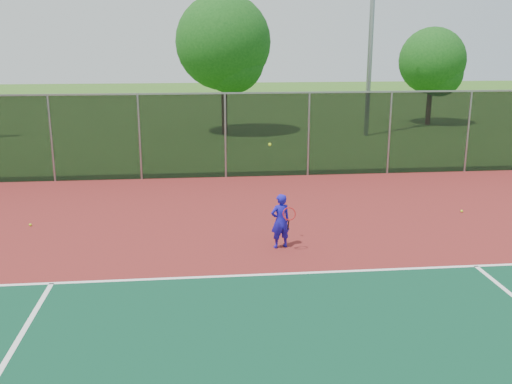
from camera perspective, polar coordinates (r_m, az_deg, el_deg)
ground at (r=10.18m, az=18.43°, el=-14.03°), size 120.00×120.00×0.00m
court_apron at (r=11.82m, az=14.49°, el=-9.47°), size 30.00×20.00×0.02m
fence_back at (r=20.70m, az=5.28°, el=5.87°), size 30.00×0.06×3.03m
tennis_player at (r=13.45m, az=2.46°, el=-2.89°), size 0.59×0.63×2.51m
practice_ball_2 at (r=17.40m, az=19.88°, el=-1.81°), size 0.07×0.07×0.07m
practice_ball_4 at (r=16.31m, az=-21.63°, el=-3.07°), size 0.07×0.07×0.07m
floodlight_n at (r=30.05m, az=11.57°, el=17.87°), size 0.90×0.40×11.46m
tree_back_left at (r=30.03m, az=-3.08°, el=14.31°), size 4.87×4.87×7.16m
tree_back_mid at (r=35.06m, az=17.40°, el=12.13°), size 3.79×3.79×5.57m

